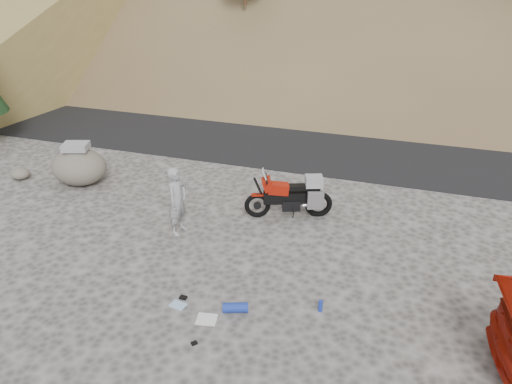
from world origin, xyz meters
TOP-DOWN VIEW (x-y plane):
  - ground at (0.00, 0.00)m, footprint 140.00×140.00m
  - road at (0.00, 9.00)m, footprint 120.00×7.00m
  - motorcycle at (1.22, 2.70)m, footprint 2.29×1.16m
  - man at (-1.34, 1.00)m, footprint 0.50×0.70m
  - boulder at (-5.54, 2.74)m, footprint 1.85×1.63m
  - small_rock at (-7.57, 2.42)m, footprint 0.63×0.57m
  - gear_white_cloth at (0.65, -1.90)m, footprint 0.46×0.42m
  - gear_blue_mat at (1.11, -1.51)m, footprint 0.56×0.36m
  - gear_bottle at (2.73, -0.95)m, footprint 0.10×0.10m
  - gear_glove_a at (-0.08, -1.44)m, footprint 0.16×0.11m
  - gear_glove_b at (0.69, -2.60)m, footprint 0.14×0.14m
  - gear_blue_cloth at (-0.08, -1.69)m, footprint 0.37×0.30m

SIDE VIEW (x-z plane):
  - ground at x=0.00m, z-range 0.00..0.00m
  - road at x=0.00m, z-range -0.03..0.03m
  - man at x=-1.34m, z-range -0.90..0.90m
  - gear_blue_cloth at x=-0.08m, z-range 0.00..0.01m
  - gear_white_cloth at x=0.65m, z-range 0.00..0.01m
  - gear_glove_b at x=0.69m, z-range 0.00..0.04m
  - gear_glove_a at x=-0.08m, z-range 0.00..0.04m
  - gear_blue_mat at x=1.11m, z-range 0.00..0.21m
  - gear_bottle at x=2.73m, z-range 0.00..0.25m
  - small_rock at x=-7.57m, z-range 0.00..0.36m
  - boulder at x=-5.54m, z-range -0.08..1.22m
  - motorcycle at x=1.22m, z-range -0.10..1.32m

